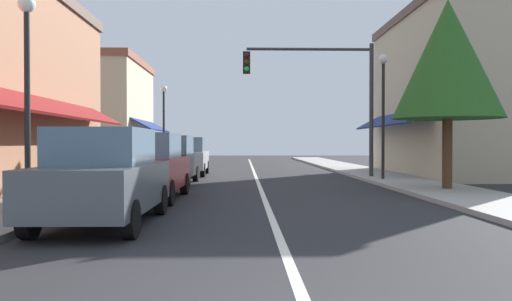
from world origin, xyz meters
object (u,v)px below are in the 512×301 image
at_px(parked_car_far_left, 188,156).
at_px(street_lamp_right_mid, 383,96).
at_px(street_lamp_left_near, 27,66).
at_px(tree_right_near, 448,59).
at_px(street_lamp_left_far, 164,113).
at_px(parked_car_second_left, 148,167).
at_px(parked_car_third_left, 170,160).
at_px(traffic_signal_mast_arm, 326,86).
at_px(parked_car_nearest_left, 104,177).

height_order(parked_car_far_left, street_lamp_right_mid, street_lamp_right_mid).
xyz_separation_m(street_lamp_left_near, tree_right_near, (10.77, 4.51, 0.94)).
distance_m(street_lamp_left_near, street_lamp_right_mid, 13.25).
bearing_deg(street_lamp_left_near, street_lamp_left_far, 89.40).
bearing_deg(street_lamp_left_far, parked_car_far_left, -67.04).
height_order(parked_car_far_left, street_lamp_left_near, street_lamp_left_near).
xyz_separation_m(parked_car_second_left, street_lamp_left_far, (-1.82, 14.36, 2.27)).
bearing_deg(street_lamp_left_near, tree_right_near, 22.73).
relative_size(parked_car_third_left, traffic_signal_mast_arm, 0.73).
xyz_separation_m(street_lamp_right_mid, street_lamp_left_far, (-9.79, 8.38, -0.16)).
distance_m(traffic_signal_mast_arm, street_lamp_left_near, 12.99).
bearing_deg(tree_right_near, parked_car_second_left, -168.61).
height_order(parked_car_third_left, tree_right_near, tree_right_near).
xyz_separation_m(parked_car_second_left, parked_car_far_left, (-0.04, 10.18, 0.00)).
xyz_separation_m(street_lamp_left_near, street_lamp_left_far, (0.18, 17.11, 0.04)).
xyz_separation_m(street_lamp_right_mid, tree_right_near, (0.80, -4.21, 0.74)).
bearing_deg(parked_car_second_left, street_lamp_left_far, 98.46).
bearing_deg(parked_car_nearest_left, traffic_signal_mast_arm, 63.37).
bearing_deg(parked_car_far_left, tree_right_near, -44.11).
height_order(street_lamp_right_mid, street_lamp_left_far, street_lamp_right_mid).
height_order(traffic_signal_mast_arm, street_lamp_left_near, traffic_signal_mast_arm).
relative_size(parked_car_nearest_left, traffic_signal_mast_arm, 0.73).
height_order(parked_car_third_left, traffic_signal_mast_arm, traffic_signal_mast_arm).
distance_m(street_lamp_right_mid, tree_right_near, 4.35).
height_order(parked_car_second_left, street_lamp_right_mid, street_lamp_right_mid).
height_order(street_lamp_left_near, tree_right_near, tree_right_near).
height_order(traffic_signal_mast_arm, tree_right_near, tree_right_near).
distance_m(parked_car_second_left, parked_car_third_left, 4.94).
bearing_deg(parked_car_far_left, street_lamp_left_far, 112.52).
bearing_deg(street_lamp_left_far, street_lamp_right_mid, -40.57).
height_order(parked_car_nearest_left, street_lamp_left_far, street_lamp_left_far).
xyz_separation_m(parked_car_second_left, street_lamp_right_mid, (7.98, 5.98, 2.44)).
bearing_deg(parked_car_far_left, parked_car_second_left, -90.20).
bearing_deg(street_lamp_right_mid, parked_car_second_left, -143.14).
bearing_deg(parked_car_second_left, street_lamp_right_mid, 38.11).
xyz_separation_m(parked_car_nearest_left, street_lamp_left_near, (-1.99, 1.47, 2.24)).
bearing_deg(parked_car_nearest_left, tree_right_near, 34.90).
height_order(traffic_signal_mast_arm, street_lamp_left_far, traffic_signal_mast_arm).
bearing_deg(street_lamp_left_far, parked_car_second_left, -82.80).
distance_m(parked_car_third_left, street_lamp_left_far, 9.84).
relative_size(parked_car_nearest_left, street_lamp_right_mid, 0.83).
distance_m(parked_car_second_left, street_lamp_right_mid, 10.26).
bearing_deg(street_lamp_right_mid, parked_car_third_left, -172.69).
bearing_deg(parked_car_nearest_left, street_lamp_left_near, 144.29).
relative_size(parked_car_third_left, street_lamp_left_near, 0.90).
bearing_deg(parked_car_second_left, tree_right_near, 12.64).
xyz_separation_m(traffic_signal_mast_arm, street_lamp_left_near, (-8.01, -10.20, -0.78)).
height_order(parked_car_second_left, tree_right_near, tree_right_near).
bearing_deg(parked_car_third_left, traffic_signal_mast_arm, 23.50).
distance_m(parked_car_far_left, tree_right_near, 12.59).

